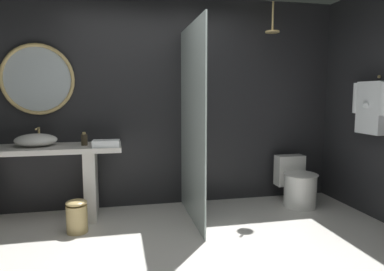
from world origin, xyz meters
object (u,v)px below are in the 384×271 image
round_wall_mirror (38,79)px  toilet (297,184)px  folded_hand_towel (106,143)px  rain_shower_head (272,28)px  hanging_bathrobe (372,105)px  vessel_sink (36,140)px  waste_bin (77,216)px  soap_dispenser (84,139)px

round_wall_mirror → toilet: 3.38m
round_wall_mirror → folded_hand_towel: (0.75, -0.45, -0.70)m
rain_shower_head → folded_hand_towel: 2.38m
hanging_bathrobe → round_wall_mirror: bearing=165.2°
vessel_sink → round_wall_mirror: (-0.00, 0.25, 0.67)m
vessel_sink → waste_bin: 0.97m
vessel_sink → soap_dispenser: size_ratio=2.97×
waste_bin → soap_dispenser: bearing=81.4°
rain_shower_head → vessel_sink: bearing=178.8°
folded_hand_towel → waste_bin: bearing=-140.9°
rain_shower_head → hanging_bathrobe: 1.43m
folded_hand_towel → toilet: bearing=2.0°
round_wall_mirror → waste_bin: 1.63m
vessel_sink → folded_hand_towel: 0.78m
toilet → round_wall_mirror: bearing=173.2°
toilet → waste_bin: 2.66m
hanging_bathrobe → folded_hand_towel: hanging_bathrobe is taller
soap_dispenser → folded_hand_towel: (0.24, -0.17, -0.03)m
soap_dispenser → round_wall_mirror: bearing=151.0°
vessel_sink → folded_hand_towel: bearing=-15.1°
vessel_sink → toilet: bearing=-2.3°
soap_dispenser → toilet: (2.58, -0.09, -0.64)m
soap_dispenser → waste_bin: 0.84m
hanging_bathrobe → soap_dispenser: bearing=167.8°
rain_shower_head → toilet: 1.96m
rain_shower_head → toilet: bearing=-10.4°
toilet → soap_dispenser: bearing=178.1°
rain_shower_head → soap_dispenser: bearing=179.5°
toilet → folded_hand_towel: size_ratio=2.13×
rain_shower_head → toilet: (0.36, -0.07, -1.93)m
vessel_sink → soap_dispenser: 0.51m
soap_dispenser → waste_bin: soap_dispenser is taller
hanging_bathrobe → waste_bin: (-3.17, 0.26, -1.12)m
round_wall_mirror → vessel_sink: bearing=-89.6°
hanging_bathrobe → toilet: bearing=132.3°
waste_bin → folded_hand_towel: size_ratio=1.21×
round_wall_mirror → folded_hand_towel: 1.12m
folded_hand_towel → vessel_sink: bearing=164.9°
vessel_sink → round_wall_mirror: bearing=90.4°
round_wall_mirror → rain_shower_head: rain_shower_head is taller
soap_dispenser → rain_shower_head: rain_shower_head is taller
round_wall_mirror → toilet: size_ratio=1.34×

